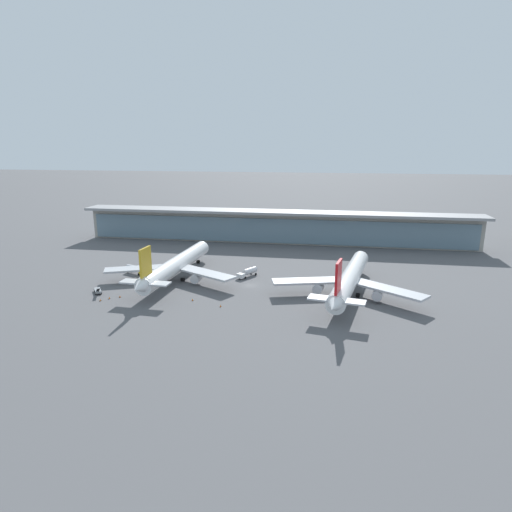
{
  "coord_description": "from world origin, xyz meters",
  "views": [
    {
      "loc": [
        24.71,
        -133.83,
        44.7
      ],
      "look_at": [
        0.0,
        10.26,
        7.37
      ],
      "focal_mm": 30.66,
      "sensor_mm": 36.0,
      "label": 1
    }
  ],
  "objects_px": {
    "service_truck_near_nose_white": "(248,272)",
    "service_truck_mid_apron_yellow": "(135,269)",
    "airliner_left_stand": "(176,265)",
    "safety_cone_delta": "(109,298)",
    "safety_cone_charlie": "(120,296)",
    "safety_cone_echo": "(100,300)",
    "safety_cone_alpha": "(221,306)",
    "safety_cone_bravo": "(193,300)",
    "service_truck_under_wing_grey": "(98,290)",
    "airliner_centre_stand": "(350,279)"
  },
  "relations": [
    {
      "from": "service_truck_near_nose_white",
      "to": "safety_cone_bravo",
      "type": "relative_size",
      "value": 12.24
    },
    {
      "from": "service_truck_under_wing_grey",
      "to": "service_truck_mid_apron_yellow",
      "type": "distance_m",
      "value": 21.84
    },
    {
      "from": "safety_cone_charlie",
      "to": "safety_cone_echo",
      "type": "height_order",
      "value": "same"
    },
    {
      "from": "airliner_centre_stand",
      "to": "service_truck_near_nose_white",
      "type": "xyz_separation_m",
      "value": [
        -34.07,
        13.2,
        -3.34
      ]
    },
    {
      "from": "service_truck_near_nose_white",
      "to": "safety_cone_echo",
      "type": "xyz_separation_m",
      "value": [
        -38.37,
        -31.39,
        -1.39
      ]
    },
    {
      "from": "safety_cone_delta",
      "to": "safety_cone_echo",
      "type": "xyz_separation_m",
      "value": [
        -1.73,
        -2.09,
        0.0
      ]
    },
    {
      "from": "airliner_left_stand",
      "to": "safety_cone_bravo",
      "type": "bearing_deg",
      "value": -58.24
    },
    {
      "from": "safety_cone_bravo",
      "to": "safety_cone_echo",
      "type": "distance_m",
      "value": 27.18
    },
    {
      "from": "service_truck_mid_apron_yellow",
      "to": "service_truck_near_nose_white",
      "type": "bearing_deg",
      "value": 4.56
    },
    {
      "from": "safety_cone_charlie",
      "to": "safety_cone_delta",
      "type": "height_order",
      "value": "same"
    },
    {
      "from": "service_truck_under_wing_grey",
      "to": "safety_cone_charlie",
      "type": "bearing_deg",
      "value": -17.28
    },
    {
      "from": "service_truck_under_wing_grey",
      "to": "safety_cone_bravo",
      "type": "relative_size",
      "value": 9.07
    },
    {
      "from": "safety_cone_delta",
      "to": "safety_cone_echo",
      "type": "relative_size",
      "value": 1.0
    },
    {
      "from": "airliner_left_stand",
      "to": "safety_cone_echo",
      "type": "height_order",
      "value": "airliner_left_stand"
    },
    {
      "from": "airliner_centre_stand",
      "to": "safety_cone_charlie",
      "type": "height_order",
      "value": "airliner_centre_stand"
    },
    {
      "from": "airliner_left_stand",
      "to": "safety_cone_delta",
      "type": "height_order",
      "value": "airliner_left_stand"
    },
    {
      "from": "airliner_left_stand",
      "to": "safety_cone_bravo",
      "type": "distance_m",
      "value": 23.07
    },
    {
      "from": "airliner_left_stand",
      "to": "safety_cone_delta",
      "type": "bearing_deg",
      "value": -121.0
    },
    {
      "from": "safety_cone_charlie",
      "to": "airliner_centre_stand",
      "type": "bearing_deg",
      "value": 11.9
    },
    {
      "from": "service_truck_mid_apron_yellow",
      "to": "safety_cone_bravo",
      "type": "relative_size",
      "value": 12.57
    },
    {
      "from": "safety_cone_bravo",
      "to": "safety_cone_delta",
      "type": "bearing_deg",
      "value": -173.92
    },
    {
      "from": "safety_cone_alpha",
      "to": "safety_cone_bravo",
      "type": "xyz_separation_m",
      "value": [
        -9.42,
        3.5,
        0.0
      ]
    },
    {
      "from": "airliner_left_stand",
      "to": "safety_cone_delta",
      "type": "distance_m",
      "value": 25.95
    },
    {
      "from": "airliner_centre_stand",
      "to": "service_truck_mid_apron_yellow",
      "type": "height_order",
      "value": "airliner_centre_stand"
    },
    {
      "from": "safety_cone_bravo",
      "to": "service_truck_under_wing_grey",
      "type": "bearing_deg",
      "value": 176.79
    },
    {
      "from": "service_truck_mid_apron_yellow",
      "to": "safety_cone_echo",
      "type": "bearing_deg",
      "value": -86.22
    },
    {
      "from": "airliner_left_stand",
      "to": "service_truck_mid_apron_yellow",
      "type": "xyz_separation_m",
      "value": [
        -16.73,
        4.22,
        -3.34
      ]
    },
    {
      "from": "airliner_centre_stand",
      "to": "safety_cone_charlie",
      "type": "xyz_separation_m",
      "value": [
        -68.17,
        -14.36,
        -4.73
      ]
    },
    {
      "from": "service_truck_near_nose_white",
      "to": "service_truck_mid_apron_yellow",
      "type": "relative_size",
      "value": 0.97
    },
    {
      "from": "service_truck_near_nose_white",
      "to": "safety_cone_alpha",
      "type": "relative_size",
      "value": 12.24
    },
    {
      "from": "safety_cone_delta",
      "to": "safety_cone_echo",
      "type": "bearing_deg",
      "value": -129.58
    },
    {
      "from": "service_truck_mid_apron_yellow",
      "to": "safety_cone_alpha",
      "type": "xyz_separation_m",
      "value": [
        38.03,
        -26.91,
        -1.39
      ]
    },
    {
      "from": "airliner_left_stand",
      "to": "service_truck_mid_apron_yellow",
      "type": "height_order",
      "value": "airliner_left_stand"
    },
    {
      "from": "safety_cone_alpha",
      "to": "safety_cone_bravo",
      "type": "relative_size",
      "value": 1.0
    },
    {
      "from": "airliner_centre_stand",
      "to": "service_truck_near_nose_white",
      "type": "relative_size",
      "value": 7.0
    },
    {
      "from": "airliner_left_stand",
      "to": "safety_cone_delta",
      "type": "relative_size",
      "value": 86.05
    },
    {
      "from": "safety_cone_alpha",
      "to": "safety_cone_echo",
      "type": "distance_m",
      "value": 36.19
    },
    {
      "from": "airliner_left_stand",
      "to": "service_truck_near_nose_white",
      "type": "xyz_separation_m",
      "value": [
        23.5,
        7.43,
        -3.34
      ]
    },
    {
      "from": "airliner_left_stand",
      "to": "airliner_centre_stand",
      "type": "relative_size",
      "value": 1.0
    },
    {
      "from": "service_truck_under_wing_grey",
      "to": "airliner_left_stand",
      "type": "bearing_deg",
      "value": 42.2
    },
    {
      "from": "safety_cone_charlie",
      "to": "safety_cone_delta",
      "type": "distance_m",
      "value": 3.07
    },
    {
      "from": "safety_cone_bravo",
      "to": "safety_cone_echo",
      "type": "height_order",
      "value": "same"
    },
    {
      "from": "service_truck_under_wing_grey",
      "to": "safety_cone_bravo",
      "type": "xyz_separation_m",
      "value": [
        31.13,
        -1.75,
        -0.49
      ]
    },
    {
      "from": "service_truck_under_wing_grey",
      "to": "safety_cone_alpha",
      "type": "xyz_separation_m",
      "value": [
        40.55,
        -5.24,
        -0.49
      ]
    },
    {
      "from": "airliner_centre_stand",
      "to": "safety_cone_echo",
      "type": "distance_m",
      "value": 74.83
    },
    {
      "from": "service_truck_under_wing_grey",
      "to": "safety_cone_delta",
      "type": "height_order",
      "value": "service_truck_under_wing_grey"
    },
    {
      "from": "safety_cone_alpha",
      "to": "safety_cone_bravo",
      "type": "distance_m",
      "value": 10.04
    },
    {
      "from": "service_truck_near_nose_white",
      "to": "safety_cone_delta",
      "type": "relative_size",
      "value": 12.24
    },
    {
      "from": "airliner_left_stand",
      "to": "service_truck_near_nose_white",
      "type": "distance_m",
      "value": 24.87
    },
    {
      "from": "safety_cone_alpha",
      "to": "safety_cone_delta",
      "type": "bearing_deg",
      "value": 178.62
    }
  ]
}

